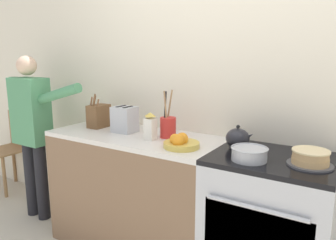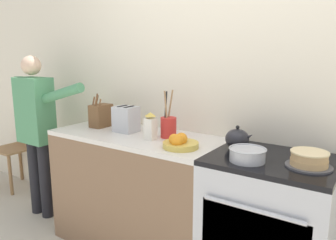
# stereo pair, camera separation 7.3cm
# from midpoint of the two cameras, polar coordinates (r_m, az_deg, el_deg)

# --- Properties ---
(wall_back) EXTENTS (8.00, 0.04, 2.60)m
(wall_back) POSITION_cam_midpoint_polar(r_m,az_deg,el_deg) (2.36, 13.54, 5.76)
(wall_back) COLOR silver
(wall_back) RESTS_ON ground_plane
(counter_cabinet) EXTENTS (1.34, 0.60, 0.92)m
(counter_cabinet) POSITION_cam_midpoint_polar(r_m,az_deg,el_deg) (2.64, -4.55, -12.23)
(counter_cabinet) COLOR brown
(counter_cabinet) RESTS_ON ground_plane
(stove_range) EXTENTS (0.72, 0.63, 0.92)m
(stove_range) POSITION_cam_midpoint_polar(r_m,az_deg,el_deg) (2.21, 17.91, -17.76)
(stove_range) COLOR #B7BABF
(stove_range) RESTS_ON ground_plane
(layer_cake) EXTENTS (0.24, 0.24, 0.09)m
(layer_cake) POSITION_cam_midpoint_polar(r_m,az_deg,el_deg) (1.94, 24.37, -6.32)
(layer_cake) COLOR #4C4C51
(layer_cake) RESTS_ON stove_range
(tea_kettle) EXTENTS (0.19, 0.15, 0.15)m
(tea_kettle) POSITION_cam_midpoint_polar(r_m,az_deg,el_deg) (2.15, 12.94, -3.26)
(tea_kettle) COLOR #232328
(tea_kettle) RESTS_ON stove_range
(mixing_bowl) EXTENTS (0.21, 0.21, 0.08)m
(mixing_bowl) POSITION_cam_midpoint_polar(r_m,az_deg,el_deg) (1.92, 14.73, -5.84)
(mixing_bowl) COLOR #B7BABF
(mixing_bowl) RESTS_ON stove_range
(knife_block) EXTENTS (0.12, 0.18, 0.28)m
(knife_block) POSITION_cam_midpoint_polar(r_m,az_deg,el_deg) (2.77, -10.86, 0.78)
(knife_block) COLOR brown
(knife_block) RESTS_ON counter_cabinet
(utensil_crock) EXTENTS (0.12, 0.12, 0.35)m
(utensil_crock) POSITION_cam_midpoint_polar(r_m,az_deg,el_deg) (2.37, 0.95, -1.14)
(utensil_crock) COLOR red
(utensil_crock) RESTS_ON counter_cabinet
(fruit_bowl) EXTENTS (0.23, 0.23, 0.10)m
(fruit_bowl) POSITION_cam_midpoint_polar(r_m,az_deg,el_deg) (2.12, 3.05, -3.86)
(fruit_bowl) COLOR gold
(fruit_bowl) RESTS_ON counter_cabinet
(toaster) EXTENTS (0.19, 0.15, 0.20)m
(toaster) POSITION_cam_midpoint_polar(r_m,az_deg,el_deg) (2.56, -6.52, 0.16)
(toaster) COLOR #B7BABF
(toaster) RESTS_ON counter_cabinet
(milk_carton) EXTENTS (0.07, 0.07, 0.20)m
(milk_carton) POSITION_cam_midpoint_polar(r_m,az_deg,el_deg) (2.31, -2.16, -1.19)
(milk_carton) COLOR white
(milk_carton) RESTS_ON counter_cabinet
(person_baker) EXTENTS (0.89, 0.20, 1.51)m
(person_baker) POSITION_cam_midpoint_polar(r_m,az_deg,el_deg) (3.21, -21.33, -0.62)
(person_baker) COLOR black
(person_baker) RESTS_ON ground_plane
(dining_chair) EXTENTS (0.40, 0.40, 0.87)m
(dining_chair) POSITION_cam_midpoint_polar(r_m,az_deg,el_deg) (4.15, -23.85, -3.68)
(dining_chair) COLOR #997047
(dining_chair) RESTS_ON ground_plane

